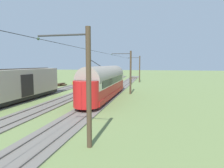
# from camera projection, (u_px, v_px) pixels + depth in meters

# --- Properties ---
(ground_plane) EXTENTS (220.00, 220.00, 0.00)m
(ground_plane) POSITION_uv_depth(u_px,v_px,m) (85.00, 92.00, 31.34)
(ground_plane) COLOR olive
(track_streetcar_siding) EXTENTS (2.80, 80.00, 0.18)m
(track_streetcar_siding) POSITION_uv_depth(u_px,v_px,m) (113.00, 92.00, 30.62)
(track_streetcar_siding) COLOR #666059
(track_streetcar_siding) RESTS_ON ground
(track_adjacent_siding) EXTENTS (2.80, 80.00, 0.18)m
(track_adjacent_siding) POSITION_uv_depth(u_px,v_px,m) (85.00, 91.00, 31.64)
(track_adjacent_siding) COLOR #666059
(track_adjacent_siding) RESTS_ON ground
(track_third_siding) EXTENTS (2.80, 80.00, 0.18)m
(track_third_siding) POSITION_uv_depth(u_px,v_px,m) (59.00, 90.00, 32.67)
(track_third_siding) COLOR #666059
(track_third_siding) RESTS_ON ground
(vintage_streetcar) EXTENTS (2.65, 16.88, 4.90)m
(vintage_streetcar) POSITION_uv_depth(u_px,v_px,m) (105.00, 81.00, 25.09)
(vintage_streetcar) COLOR red
(vintage_streetcar) RESTS_ON ground
(boxcar_adjacent) EXTENTS (2.96, 14.23, 3.85)m
(boxcar_adjacent) POSITION_uv_depth(u_px,v_px,m) (17.00, 84.00, 22.48)
(boxcar_adjacent) COLOR #B2A893
(boxcar_adjacent) RESTS_ON ground
(catenary_pole_foreground) EXTENTS (3.13, 0.28, 6.51)m
(catenary_pole_foreground) POSITION_uv_depth(u_px,v_px,m) (139.00, 69.00, 46.83)
(catenary_pole_foreground) COLOR #423323
(catenary_pole_foreground) RESTS_ON ground
(catenary_pole_mid_near) EXTENTS (3.13, 0.28, 6.51)m
(catenary_pole_mid_near) POSITION_uv_depth(u_px,v_px,m) (130.00, 72.00, 28.47)
(catenary_pole_mid_near) COLOR #423323
(catenary_pole_mid_near) RESTS_ON ground
(catenary_pole_mid_far) EXTENTS (3.13, 0.28, 6.51)m
(catenary_pole_mid_far) POSITION_uv_depth(u_px,v_px,m) (87.00, 85.00, 10.10)
(catenary_pole_mid_far) COLOR #423323
(catenary_pole_mid_far) RESTS_ON ground
(overhead_wire_run) EXTENTS (2.92, 60.72, 0.18)m
(overhead_wire_run) POSITION_uv_depth(u_px,v_px,m) (95.00, 51.00, 20.42)
(overhead_wire_run) COLOR black
(overhead_wire_run) RESTS_ON ground
(switch_stand) EXTENTS (0.50, 0.30, 1.24)m
(switch_stand) POSITION_uv_depth(u_px,v_px,m) (131.00, 81.00, 42.45)
(switch_stand) COLOR black
(switch_stand) RESTS_ON ground
(spare_tie_stack) EXTENTS (2.40, 2.40, 0.54)m
(spare_tie_stack) POSITION_uv_depth(u_px,v_px,m) (61.00, 84.00, 39.62)
(spare_tie_stack) COLOR #382819
(spare_tie_stack) RESTS_ON ground
(track_end_bumper) EXTENTS (1.80, 0.60, 0.80)m
(track_end_bumper) POSITION_uv_depth(u_px,v_px,m) (77.00, 84.00, 40.27)
(track_end_bumper) COLOR #B2A519
(track_end_bumper) RESTS_ON ground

